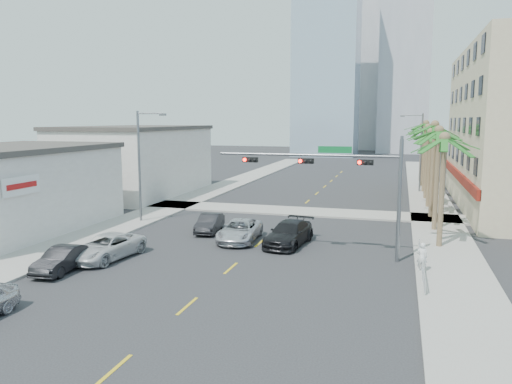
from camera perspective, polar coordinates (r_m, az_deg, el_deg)
ground at (r=24.95m, az=-5.96°, el=-11.25°), size 260.00×260.00×0.00m
sidewalk_right at (r=42.66m, az=19.99°, el=-3.36°), size 4.00×120.00×0.15m
sidewalk_left at (r=47.43m, az=-10.32°, el=-1.86°), size 4.00×120.00×0.15m
sidewalk_cross at (r=45.41m, az=4.54°, el=-2.20°), size 80.00×4.00×0.15m
building_left_near at (r=41.16m, az=-26.80°, el=-0.04°), size 10.00×16.00×6.00m
building_left_far at (r=57.50m, az=-13.57°, el=3.35°), size 11.00×18.00×7.20m
tower_far_left at (r=119.01m, az=8.16°, el=15.78°), size 14.00×14.00×48.00m
tower_far_right at (r=133.51m, az=16.76°, el=17.30°), size 12.00×12.00×60.00m
tower_far_center at (r=147.77m, az=11.79°, el=13.04°), size 16.00×16.00×42.00m
traffic_signal_mast at (r=30.04m, az=10.03°, el=1.93°), size 11.12×0.54×7.20m
palm_tree_0 at (r=33.87m, az=20.75°, el=5.66°), size 4.80×4.80×7.80m
palm_tree_1 at (r=39.04m, az=20.19°, el=6.48°), size 4.80×4.80×8.16m
palm_tree_2 at (r=44.23m, az=19.77°, el=7.10°), size 4.80×4.80×8.52m
palm_tree_3 at (r=49.43m, az=19.37°, el=6.39°), size 4.80×4.80×7.80m
palm_tree_4 at (r=54.62m, az=19.10°, el=6.90°), size 4.80×4.80×8.16m
palm_tree_5 at (r=59.80m, az=18.87°, el=7.33°), size 4.80×4.80×8.52m
palm_tree_6 at (r=65.01m, az=18.64°, el=6.77°), size 4.80×4.80×7.80m
palm_tree_7 at (r=70.20m, az=18.49°, el=7.14°), size 4.80×4.80×8.16m
streetlight_left at (r=41.06m, az=-12.97°, el=3.52°), size 2.55×0.25×9.00m
streetlight_right at (r=59.87m, az=18.17°, el=4.75°), size 2.55×0.25×9.00m
guardrail at (r=28.81m, az=18.42°, el=-7.55°), size 0.08×8.08×1.00m
car_parked_mid at (r=29.74m, az=-21.29°, el=-7.19°), size 1.73×4.20×1.35m
car_parked_far at (r=31.41m, az=-16.73°, el=-6.04°), size 3.11×5.59×1.48m
car_lane_left at (r=37.35m, az=-5.32°, el=-3.56°), size 1.96×4.27×1.36m
car_lane_center at (r=34.52m, az=-1.87°, el=-4.42°), size 2.81×5.42×1.46m
car_lane_right at (r=33.48m, az=3.78°, el=-4.74°), size 2.86×5.64×1.57m
pedestrian at (r=28.72m, az=18.44°, el=-7.05°), size 0.58×0.39×1.57m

